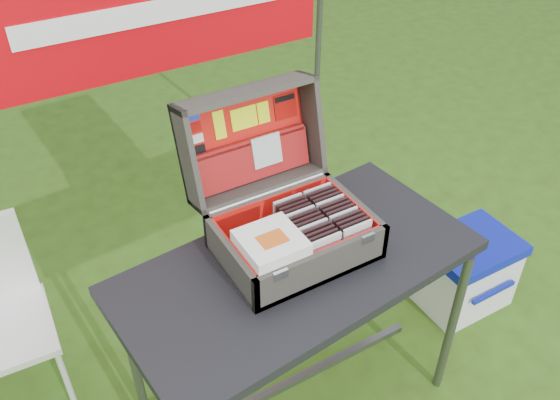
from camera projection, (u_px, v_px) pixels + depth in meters
ground at (285, 385)px, 2.56m from camera, size 80.00×80.00×0.00m
table at (296, 337)px, 2.27m from camera, size 1.31×0.75×0.78m
table_top at (298, 267)px, 2.05m from camera, size 1.31×0.75×0.04m
table_leg_fr at (452, 327)px, 2.34m from camera, size 0.04×0.04×0.74m
table_leg_bl at (132, 355)px, 2.23m from camera, size 0.04×0.04×0.74m
table_leg_br at (373, 251)px, 2.69m from camera, size 0.04×0.04×0.74m
table_brace at (295, 380)px, 2.44m from camera, size 1.11×0.03×0.03m
suitcase at (286, 188)px, 1.97m from camera, size 0.52×0.53×0.48m
suitcase_base_bottom at (295, 250)px, 2.07m from camera, size 0.52×0.37×0.02m
suitcase_base_wall_front at (323, 268)px, 1.92m from camera, size 0.52×0.02×0.14m
suitcase_base_wall_back at (270, 210)px, 2.15m from camera, size 0.52×0.02×0.14m
suitcase_base_wall_left at (230, 262)px, 1.94m from camera, size 0.02×0.37×0.14m
suitcase_base_wall_right at (353, 214)px, 2.14m from camera, size 0.02×0.37×0.14m
suitcase_liner_floor at (295, 247)px, 2.06m from camera, size 0.48×0.33×0.01m
suitcase_latch_left at (281, 275)px, 1.81m from camera, size 0.05×0.01×0.03m
suitcase_latch_right at (368, 238)px, 1.94m from camera, size 0.05×0.01×0.03m
suitcase_hinge at (268, 193)px, 2.12m from camera, size 0.46×0.02×0.02m
suitcase_lid_back at (245, 136)px, 2.15m from camera, size 0.52×0.11×0.36m
suitcase_lid_rim_far at (245, 92)px, 2.02m from camera, size 0.52×0.14×0.05m
suitcase_lid_rim_near at (259, 185)px, 2.17m from camera, size 0.52×0.14×0.05m
suitcase_lid_rim_left at (187, 160)px, 2.00m from camera, size 0.02×0.22×0.39m
suitcase_lid_rim_right at (311, 122)px, 2.20m from camera, size 0.02×0.22×0.39m
suitcase_lid_liner at (246, 137)px, 2.13m from camera, size 0.47×0.08×0.32m
suitcase_liner_wall_front at (321, 263)px, 1.92m from camera, size 0.48×0.01×0.12m
suitcase_liner_wall_back at (272, 210)px, 2.14m from camera, size 0.48×0.01×0.12m
suitcase_liner_wall_left at (234, 259)px, 1.94m from camera, size 0.01×0.33×0.12m
suitcase_liner_wall_right at (351, 213)px, 2.12m from camera, size 0.01×0.33×0.12m
suitcase_lid_pocket at (252, 161)px, 2.16m from camera, size 0.46×0.07×0.15m
suitcase_pocket_edge at (250, 142)px, 2.12m from camera, size 0.45×0.02×0.02m
suitcase_pocket_cd at (267, 151)px, 2.15m from camera, size 0.12×0.04×0.11m
lid_sticker_cc_a at (192, 117)px, 2.00m from camera, size 0.05×0.01×0.03m
lid_sticker_cc_b at (194, 128)px, 2.02m from camera, size 0.05×0.01×0.03m
lid_sticker_cc_c at (196, 139)px, 2.03m from camera, size 0.05×0.01×0.03m
lid_sticker_cc_d at (199, 150)px, 2.05m from camera, size 0.05×0.01×0.03m
lid_card_neon_tall at (219, 125)px, 2.06m from camera, size 0.04×0.03×0.10m
lid_card_neon_main at (244, 118)px, 2.10m from camera, size 0.10×0.02×0.08m
lid_card_neon_small at (263, 112)px, 2.13m from camera, size 0.05×0.02×0.08m
lid_sticker_band at (285, 106)px, 2.17m from camera, size 0.09×0.03×0.09m
lid_sticker_band_bar at (284, 98)px, 2.15m from camera, size 0.08×0.01×0.02m
cd_left_0 at (326, 253)px, 1.94m from camera, size 0.11×0.01×0.13m
cd_left_1 at (322, 249)px, 1.95m from camera, size 0.11×0.01×0.13m
cd_left_2 at (319, 245)px, 1.97m from camera, size 0.11×0.01×0.13m
cd_left_3 at (315, 242)px, 1.98m from camera, size 0.11×0.01×0.13m
cd_left_4 at (312, 238)px, 2.00m from camera, size 0.11×0.01×0.13m
cd_left_5 at (309, 235)px, 2.01m from camera, size 0.11×0.01×0.13m
cd_left_6 at (306, 232)px, 2.02m from camera, size 0.11×0.01×0.13m
cd_left_7 at (303, 228)px, 2.04m from camera, size 0.11×0.01×0.13m
cd_left_8 at (299, 225)px, 2.05m from camera, size 0.11×0.01×0.13m
cd_left_9 at (296, 222)px, 2.06m from camera, size 0.11×0.01×0.13m
cd_left_10 at (293, 219)px, 2.08m from camera, size 0.11×0.01×0.13m
cd_left_11 at (290, 216)px, 2.09m from camera, size 0.11×0.01×0.13m
cd_left_12 at (287, 212)px, 2.11m from camera, size 0.11×0.01×0.13m
cd_right_0 at (356, 240)px, 1.99m from camera, size 0.11×0.01×0.13m
cd_right_1 at (353, 236)px, 2.00m from camera, size 0.11×0.01×0.13m
cd_right_2 at (349, 233)px, 2.02m from camera, size 0.11×0.01×0.13m
cd_right_3 at (346, 230)px, 2.03m from camera, size 0.11×0.01×0.13m
cd_right_4 at (342, 226)px, 2.05m from camera, size 0.11×0.01×0.13m
cd_right_5 at (339, 223)px, 2.06m from camera, size 0.11×0.01×0.13m
cd_right_6 at (336, 220)px, 2.07m from camera, size 0.11×0.01×0.13m
cd_right_7 at (332, 217)px, 2.09m from camera, size 0.11×0.01×0.13m
cd_right_8 at (329, 214)px, 2.10m from camera, size 0.11×0.01×0.13m
cd_right_9 at (326, 211)px, 2.11m from camera, size 0.11×0.01×0.13m
cd_right_10 at (323, 208)px, 2.13m from camera, size 0.11×0.01×0.13m
cd_right_11 at (320, 205)px, 2.14m from camera, size 0.11×0.01×0.13m
cd_right_12 at (317, 202)px, 2.16m from camera, size 0.11×0.01×0.13m
songbook_0 at (271, 246)px, 1.89m from camera, size 0.19×0.19×0.00m
songbook_1 at (271, 245)px, 1.89m from camera, size 0.19×0.19×0.00m
songbook_2 at (271, 244)px, 1.88m from camera, size 0.19×0.19×0.00m
songbook_3 at (271, 243)px, 1.88m from camera, size 0.19×0.19×0.00m
songbook_4 at (271, 242)px, 1.88m from camera, size 0.19×0.19×0.00m
songbook_5 at (271, 240)px, 1.88m from camera, size 0.19×0.19×0.00m
songbook_6 at (271, 239)px, 1.87m from camera, size 0.19×0.19×0.00m
songbook_7 at (271, 238)px, 1.87m from camera, size 0.19×0.19×0.00m
songbook_graphic at (272, 239)px, 1.86m from camera, size 0.09×0.07×0.00m
cooler at (465, 272)px, 2.84m from camera, size 0.43×0.33×0.38m
cooler_body at (464, 275)px, 2.86m from camera, size 0.41×0.31×0.33m
cooler_lid at (472, 246)px, 2.74m from camera, size 0.43×0.33×0.05m
cooler_handle at (493, 292)px, 2.71m from camera, size 0.26×0.02×0.02m
chair at (1, 336)px, 2.24m from camera, size 0.40×0.44×0.84m
chair_seat at (0, 334)px, 2.24m from camera, size 0.40×0.40×0.03m
chair_leg_fr at (67, 382)px, 2.32m from camera, size 0.02×0.02×0.43m
chair_leg_br at (48, 326)px, 2.54m from camera, size 0.02×0.02×0.43m
chair_upright_right at (21, 253)px, 2.30m from camera, size 0.02×0.02×0.40m
cardboard_box at (331, 236)px, 3.03m from camera, size 0.39×0.20×0.40m
banner_post_right at (317, 65)px, 3.14m from camera, size 0.03×0.03×1.70m
banner at (156, 11)px, 2.51m from camera, size 1.60×0.02×0.55m
banner_text at (157, 12)px, 2.51m from camera, size 1.20×0.00×0.10m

